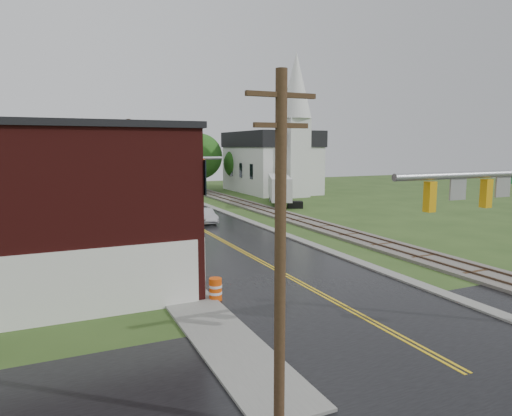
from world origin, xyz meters
TOP-DOWN VIEW (x-y plane):
  - ground at (0.00, 0.00)m, footprint 160.00×160.00m
  - main_road at (0.00, 30.00)m, footprint 10.00×90.00m
  - cross_road at (0.00, 2.00)m, footprint 60.00×9.00m
  - curb_right at (5.40, 35.00)m, footprint 0.80×70.00m
  - sidewalk_left at (-6.20, 25.00)m, footprint 2.40×50.00m
  - brick_building at (-12.48, 15.00)m, footprint 14.30×10.30m
  - yellow_house at (-11.00, 26.00)m, footprint 8.00×7.00m
  - darkred_building at (-10.00, 35.00)m, footprint 7.00×6.00m
  - church at (20.00, 53.74)m, footprint 10.40×18.40m
  - railroad at (10.00, 35.00)m, footprint 3.20×80.00m
  - traffic_signal_near at (3.47, 2.00)m, footprint 7.34×0.30m
  - traffic_signal_far at (-3.47, 27.00)m, footprint 7.34×0.43m
  - utility_pole_a at (-6.80, 0.00)m, footprint 1.80×0.28m
  - utility_pole_b at (-6.80, 22.00)m, footprint 1.80×0.28m
  - utility_pole_c at (-6.80, 44.00)m, footprint 1.80×0.28m
  - tree_left_c at (-13.85, 39.90)m, footprint 6.00×6.00m
  - tree_left_e at (-8.85, 45.90)m, footprint 6.40×6.40m
  - suv_dark at (0.80, 38.18)m, footprint 3.06×5.60m
  - sedan_silver at (1.34, 31.00)m, footprint 1.50×4.15m
  - pickup_white at (-4.80, 19.15)m, footprint 2.12×4.36m
  - semi_trailer at (14.15, 40.46)m, footprint 6.49×10.81m
  - construction_barrel at (-5.00, 10.00)m, footprint 0.66×0.66m

SIDE VIEW (x-z plane):
  - ground at x=0.00m, z-range 0.00..0.00m
  - main_road at x=0.00m, z-range -0.01..0.01m
  - cross_road at x=0.00m, z-range -0.01..0.01m
  - curb_right at x=5.40m, z-range -0.06..0.06m
  - sidewalk_left at x=-6.20m, z-range -0.06..0.06m
  - railroad at x=10.00m, z-range -0.04..0.26m
  - construction_barrel at x=-5.00m, z-range 0.00..1.07m
  - pickup_white at x=-4.80m, z-range 0.00..1.22m
  - sedan_silver at x=1.34m, z-range 0.00..1.36m
  - suv_dark at x=0.80m, z-range 0.00..1.49m
  - semi_trailer at x=14.15m, z-range 0.36..3.85m
  - darkred_building at x=-10.00m, z-range 0.00..4.40m
  - yellow_house at x=-11.00m, z-range 0.00..6.40m
  - brick_building at x=-12.48m, z-range 0.00..8.30m
  - tree_left_c at x=-13.85m, z-range 0.69..8.34m
  - utility_pole_a at x=-6.80m, z-range 0.22..9.22m
  - utility_pole_b at x=-6.80m, z-range 0.22..9.22m
  - utility_pole_c at x=-6.80m, z-range 0.22..9.22m
  - tree_left_e at x=-8.85m, z-range 0.73..8.89m
  - traffic_signal_near at x=3.47m, z-range 1.37..8.57m
  - traffic_signal_far at x=-3.47m, z-range 1.37..8.57m
  - church at x=20.00m, z-range -4.17..15.83m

